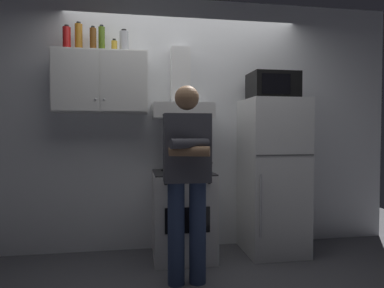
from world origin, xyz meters
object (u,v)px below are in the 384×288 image
object	(u,v)px
range_hood	(181,100)
bottle_canister_steel	(124,42)
bottle_liquor_amber	(79,38)
cooking_pot	(198,167)
upper_cabinet	(102,83)
microwave	(273,86)
bottle_soda_red	(67,39)
bottle_spice_jar	(114,47)
person_standing	(187,176)
bottle_olive_oil	(102,40)
stove_oven	(183,214)
bottle_beer_brown	(93,40)
refrigerator	(273,176)

from	to	relation	value
range_hood	bottle_canister_steel	bearing A→B (deg)	179.92
range_hood	bottle_liquor_amber	xyz separation A→B (m)	(-1.01, -0.00, 0.59)
cooking_pot	upper_cabinet	bearing A→B (deg)	165.27
microwave	bottle_soda_red	size ratio (longest dim) A/B	1.92
cooking_pot	range_hood	bearing A→B (deg)	117.88
bottle_spice_jar	bottle_liquor_amber	bearing A→B (deg)	178.54
microwave	person_standing	bearing A→B (deg)	-148.00
person_standing	cooking_pot	size ratio (longest dim) A/B	5.67
bottle_soda_red	bottle_olive_oil	distance (m)	0.33
person_standing	stove_oven	bearing A→B (deg)	85.28
range_hood	microwave	world-z (taller)	range_hood
range_hood	bottle_soda_red	world-z (taller)	bottle_soda_red
bottle_beer_brown	refrigerator	bearing A→B (deg)	-3.16
bottle_liquor_amber	person_standing	bearing A→B (deg)	-37.22
cooking_pot	bottle_olive_oil	size ratio (longest dim) A/B	1.04
bottle_soda_red	bottle_liquor_amber	bearing A→B (deg)	2.83
range_hood	microwave	xyz separation A→B (m)	(0.95, -0.11, 0.14)
range_hood	bottle_olive_oil	distance (m)	0.99
upper_cabinet	cooking_pot	size ratio (longest dim) A/B	3.11
cooking_pot	bottle_canister_steel	world-z (taller)	bottle_canister_steel
bottle_olive_oil	bottle_spice_jar	bearing A→B (deg)	-16.97
person_standing	bottle_spice_jar	size ratio (longest dim) A/B	12.08
upper_cabinet	range_hood	bearing A→B (deg)	0.09
upper_cabinet	bottle_beer_brown	bearing A→B (deg)	-162.18
bottle_spice_jar	bottle_canister_steel	distance (m)	0.11
range_hood	refrigerator	size ratio (longest dim) A/B	0.47
bottle_liquor_amber	bottle_canister_steel	distance (m)	0.44
person_standing	bottle_soda_red	xyz separation A→B (m)	(-1.07, 0.73, 1.27)
microwave	person_standing	distance (m)	1.45
range_hood	bottle_olive_oil	size ratio (longest dim) A/B	2.70
upper_cabinet	stove_oven	world-z (taller)	upper_cabinet
bottle_olive_oil	bottle_canister_steel	distance (m)	0.22
stove_oven	person_standing	bearing A→B (deg)	-94.72
bottle_soda_red	bottle_olive_oil	xyz separation A→B (m)	(0.33, 0.03, 0.01)
stove_oven	microwave	size ratio (longest dim) A/B	1.82
upper_cabinet	refrigerator	xyz separation A→B (m)	(1.75, -0.12, -0.95)
bottle_canister_steel	bottle_beer_brown	bearing A→B (deg)	-174.97
stove_oven	bottle_canister_steel	size ratio (longest dim) A/B	3.71
range_hood	person_standing	distance (m)	1.01
person_standing	microwave	bearing A→B (deg)	32.00
stove_oven	bottle_olive_oil	distance (m)	1.93
upper_cabinet	microwave	distance (m)	1.75
stove_oven	bottle_spice_jar	world-z (taller)	bottle_spice_jar
upper_cabinet	cooking_pot	xyz separation A→B (m)	(0.93, -0.24, -0.83)
range_hood	bottle_liquor_amber	world-z (taller)	bottle_liquor_amber
bottle_liquor_amber	bottle_canister_steel	xyz separation A→B (m)	(0.44, 0.00, -0.03)
upper_cabinet	bottle_soda_red	size ratio (longest dim) A/B	3.61
bottle_beer_brown	range_hood	bearing A→B (deg)	1.65
bottle_olive_oil	bottle_liquor_amber	bearing A→B (deg)	-172.25
upper_cabinet	range_hood	distance (m)	0.81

